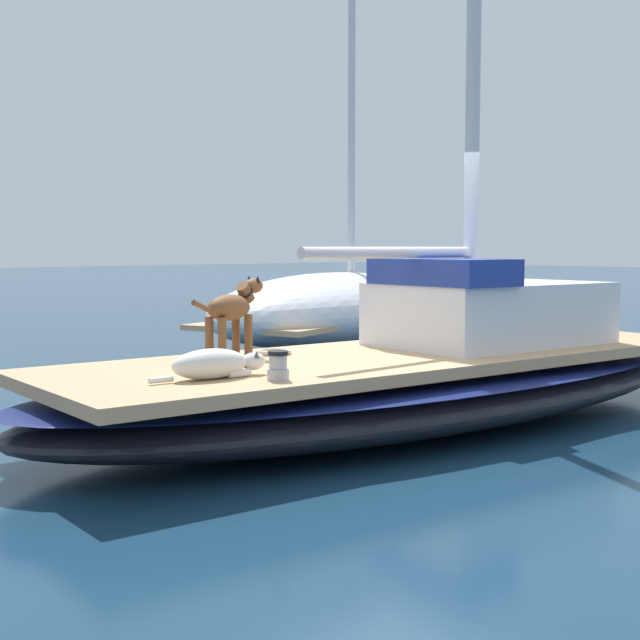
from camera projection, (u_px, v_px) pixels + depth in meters
ground_plane at (399, 424)px, 8.05m from camera, size 120.00×120.00×0.00m
sailboat_main at (400, 388)px, 8.03m from camera, size 3.34×7.48×0.66m
mast_main at (464, 20)px, 8.18m from camera, size 0.14×2.27×6.78m
cabin_house at (486, 309)px, 8.63m from camera, size 1.65×2.37×0.84m
dog_brown at (232, 310)px, 7.40m from camera, size 0.36×0.92×0.70m
dog_white at (214, 364)px, 6.39m from camera, size 0.33×0.95×0.22m
deck_winch at (278, 366)px, 6.33m from camera, size 0.16×0.16×0.21m
coiled_rope at (274, 352)px, 7.85m from camera, size 0.32×0.32×0.04m
moored_boat_port_side at (333, 308)px, 14.44m from camera, size 3.96×6.30×5.87m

